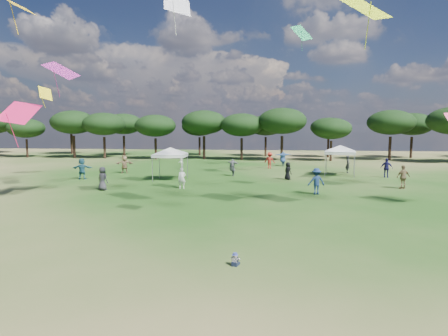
# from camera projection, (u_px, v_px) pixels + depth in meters

# --- Properties ---
(ground) EXTENTS (140.00, 140.00, 0.00)m
(ground) POSITION_uv_depth(u_px,v_px,m) (212.00, 290.00, 10.76)
(ground) COLOR #254E17
(ground) RESTS_ON ground
(tree_line) EXTENTS (108.78, 17.63, 7.77)m
(tree_line) POSITION_uv_depth(u_px,v_px,m) (276.00, 123.00, 56.68)
(tree_line) COLOR black
(tree_line) RESTS_ON ground
(tent_left) EXTENTS (5.70, 5.70, 3.24)m
(tent_left) POSITION_uv_depth(u_px,v_px,m) (170.00, 149.00, 33.46)
(tent_left) COLOR gray
(tent_left) RESTS_ON ground
(tent_right) EXTENTS (5.69, 5.69, 3.29)m
(tent_right) POSITION_uv_depth(u_px,v_px,m) (340.00, 147.00, 36.61)
(tent_right) COLOR gray
(tent_right) RESTS_ON ground
(toddler) EXTENTS (0.34, 0.36, 0.46)m
(toddler) POSITION_uv_depth(u_px,v_px,m) (235.00, 260.00, 12.64)
(toddler) COLOR black
(toddler) RESTS_ON ground
(festival_crowd) EXTENTS (29.49, 21.10, 1.93)m
(festival_crowd) POSITION_uv_depth(u_px,v_px,m) (235.00, 166.00, 36.77)
(festival_crowd) COLOR #24576C
(festival_crowd) RESTS_ON ground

